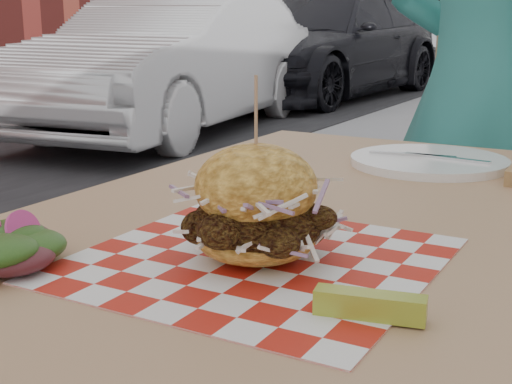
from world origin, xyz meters
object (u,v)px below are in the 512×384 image
Objects in this scene: car_dark at (324,45)px; sandwich at (256,210)px; patio_chair at (491,191)px; car_white at (174,61)px; diner at (477,90)px; patio_table at (342,276)px.

car_dark reaches higher than sandwich.
car_white is at bearing 122.53° from patio_chair.
car_white is 4.68m from patio_chair.
diner is 1.71× the size of patio_chair.
car_dark is 4.63× the size of patio_chair.
patio_chair is at bearing -58.46° from car_dark.
patio_chair is at bearing 91.22° from patio_table.
car_white is 19.26× the size of sandwich.
car_white is 3.19m from car_dark.
car_dark reaches higher than car_white.
car_white is 3.10× the size of patio_table.
diner is at bearing -52.19° from car_white.
sandwich is at bearing 112.36° from diner.
car_white is 5.49m from patio_table.
patio_table is 6.22× the size of sandwich.
diner is 1.13m from patio_table.
car_dark is at bearing 113.59° from sandwich.
diner reaches higher than car_dark.
patio_chair is at bearing 90.20° from sandwich.
sandwich is at bearing -95.37° from patio_table.
patio_chair is 4.92× the size of sandwich.
diner reaches higher than sandwich.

